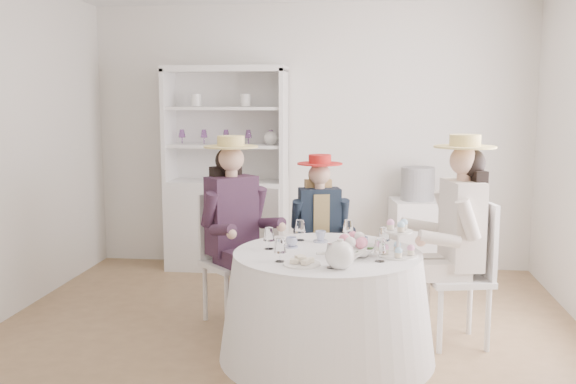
# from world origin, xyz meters

# --- Properties ---
(ground) EXTENTS (4.50, 4.50, 0.00)m
(ground) POSITION_xyz_m (0.00, 0.00, 0.00)
(ground) COLOR olive
(ground) RESTS_ON ground
(wall_back) EXTENTS (4.50, 0.00, 4.50)m
(wall_back) POSITION_xyz_m (0.00, 2.00, 1.35)
(wall_back) COLOR silver
(wall_back) RESTS_ON ground
(wall_front) EXTENTS (4.50, 0.00, 4.50)m
(wall_front) POSITION_xyz_m (0.00, -2.00, 1.35)
(wall_front) COLOR silver
(wall_front) RESTS_ON ground
(tea_table) EXTENTS (1.46, 1.46, 0.72)m
(tea_table) POSITION_xyz_m (0.33, -0.43, 0.36)
(tea_table) COLOR white
(tea_table) RESTS_ON ground
(hutch) EXTENTS (1.34, 0.78, 2.07)m
(hutch) POSITION_xyz_m (-0.83, 1.77, 0.73)
(hutch) COLOR silver
(hutch) RESTS_ON ground
(side_table) EXTENTS (0.55, 0.55, 0.75)m
(side_table) POSITION_xyz_m (1.09, 1.74, 0.38)
(side_table) COLOR silver
(side_table) RESTS_ON ground
(hatbox) EXTENTS (0.40, 0.40, 0.33)m
(hatbox) POSITION_xyz_m (1.09, 1.74, 0.92)
(hatbox) COLOR black
(hatbox) RESTS_ON side_table
(guest_left) EXTENTS (0.62, 0.62, 1.46)m
(guest_left) POSITION_xyz_m (-0.43, 0.15, 0.83)
(guest_left) COLOR silver
(guest_left) RESTS_ON ground
(guest_mid) EXTENTS (0.49, 0.52, 1.30)m
(guest_mid) POSITION_xyz_m (0.21, 0.52, 0.73)
(guest_mid) COLOR silver
(guest_mid) RESTS_ON ground
(guest_right) EXTENTS (0.60, 0.56, 1.50)m
(guest_right) POSITION_xyz_m (1.23, -0.10, 0.85)
(guest_right) COLOR silver
(guest_right) RESTS_ON ground
(spare_chair) EXTENTS (0.48, 0.48, 0.97)m
(spare_chair) POSITION_xyz_m (-0.33, 1.00, 0.52)
(spare_chair) COLOR silver
(spare_chair) RESTS_ON ground
(teacup_a) EXTENTS (0.09, 0.09, 0.06)m
(teacup_a) POSITION_xyz_m (0.08, -0.32, 0.76)
(teacup_a) COLOR white
(teacup_a) RESTS_ON tea_table
(teacup_b) EXTENTS (0.09, 0.09, 0.07)m
(teacup_b) POSITION_xyz_m (0.26, -0.12, 0.76)
(teacup_b) COLOR white
(teacup_b) RESTS_ON tea_table
(teacup_c) EXTENTS (0.11, 0.11, 0.07)m
(teacup_c) POSITION_xyz_m (0.56, -0.29, 0.76)
(teacup_c) COLOR white
(teacup_c) RESTS_ON tea_table
(flower_bowl) EXTENTS (0.28, 0.28, 0.06)m
(flower_bowl) POSITION_xyz_m (0.53, -0.51, 0.75)
(flower_bowl) COLOR white
(flower_bowl) RESTS_ON tea_table
(flower_arrangement) EXTENTS (0.19, 0.20, 0.07)m
(flower_arrangement) POSITION_xyz_m (0.50, -0.51, 0.82)
(flower_arrangement) COLOR pink
(flower_arrangement) RESTS_ON tea_table
(table_teapot) EXTENTS (0.25, 0.18, 0.19)m
(table_teapot) POSITION_xyz_m (0.43, -0.83, 0.80)
(table_teapot) COLOR white
(table_teapot) RESTS_ON tea_table
(sandwich_plate) EXTENTS (0.23, 0.23, 0.05)m
(sandwich_plate) POSITION_xyz_m (0.19, -0.78, 0.74)
(sandwich_plate) COLOR white
(sandwich_plate) RESTS_ON tea_table
(cupcake_stand) EXTENTS (0.25, 0.25, 0.23)m
(cupcake_stand) POSITION_xyz_m (0.79, -0.49, 0.81)
(cupcake_stand) COLOR white
(cupcake_stand) RESTS_ON tea_table
(stemware_set) EXTENTS (0.86, 0.86, 0.15)m
(stemware_set) POSITION_xyz_m (0.33, -0.43, 0.80)
(stemware_set) COLOR white
(stemware_set) RESTS_ON tea_table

